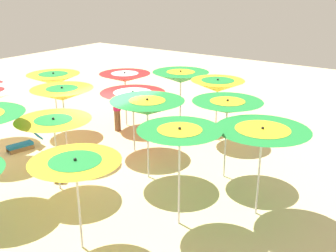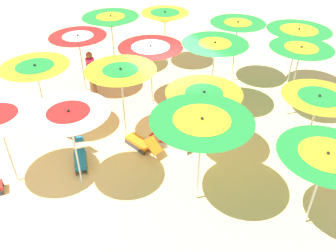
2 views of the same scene
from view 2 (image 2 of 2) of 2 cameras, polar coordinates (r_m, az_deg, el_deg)
The scene contains 20 objects.
ground at distance 11.95m, azimuth 0.64°, elevation 1.03°, with size 39.42×39.42×0.04m, color beige.
beach_umbrella_0 at distance 13.78m, azimuth 20.20°, elevation 13.58°, with size 2.26×2.26×2.35m.
beach_umbrella_1 at distance 13.66m, azimuth 11.13°, elevation 15.38°, with size 2.03×2.03×2.43m.
beach_umbrella_2 at distance 14.92m, azimuth -0.51°, elevation 17.12°, with size 1.93×1.93×2.31m.
beach_umbrella_3 at distance 14.87m, azimuth -9.19°, elevation 16.26°, with size 2.26×2.26×2.23m.
beach_umbrella_4 at distance 11.84m, azimuth 20.53°, elevation 10.89°, with size 1.95×1.95×2.50m.
beach_umbrella_5 at distance 11.63m, azimuth 7.53°, elevation 12.15°, with size 2.13×2.13×2.46m.
beach_umbrella_6 at distance 12.07m, azimuth -2.80°, elevation 11.95°, with size 2.18×2.18×2.16m.
beach_umbrella_7 at distance 13.15m, azimuth -14.24°, elevation 13.24°, with size 2.02×2.02×2.22m.
beach_umbrella_8 at distance 9.95m, azimuth 23.04°, elevation 3.68°, with size 1.91×1.91×2.17m.
beach_umbrella_9 at distance 9.44m, azimuth 5.77°, elevation 4.58°, with size 2.05×2.05×2.14m.
beach_umbrella_10 at distance 10.12m, azimuth -7.59°, elevation 8.03°, with size 2.02×2.02×2.38m.
beach_umbrella_11 at distance 11.02m, azimuth -20.50°, elevation 8.14°, with size 1.98×1.98×2.34m.
beach_umbrella_12 at distance 8.02m, azimuth 24.04°, elevation -5.20°, with size 2.06×2.06×2.17m.
beach_umbrella_13 at distance 7.75m, azimuth 5.41°, elevation -0.05°, with size 2.29×2.29×2.50m.
beach_umbrella_14 at distance 8.54m, azimuth -15.60°, elevation 1.18°, with size 1.96×1.96×2.36m.
lounger_0 at distance 10.60m, azimuth -4.33°, elevation -2.71°, with size 0.77×1.37×0.57m.
lounger_1 at distance 10.38m, azimuth -14.03°, elevation -4.76°, with size 0.58×1.28×0.68m.
lounger_3 at distance 10.64m, azimuth 0.75°, elevation -2.49°, with size 1.02×1.24×0.54m.
beachgoer_0 at distance 12.98m, azimuth -12.22°, elevation 8.13°, with size 0.30×0.30×1.80m.
Camera 2 is at (-4.48, -8.78, 6.74)m, focal length 37.79 mm.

